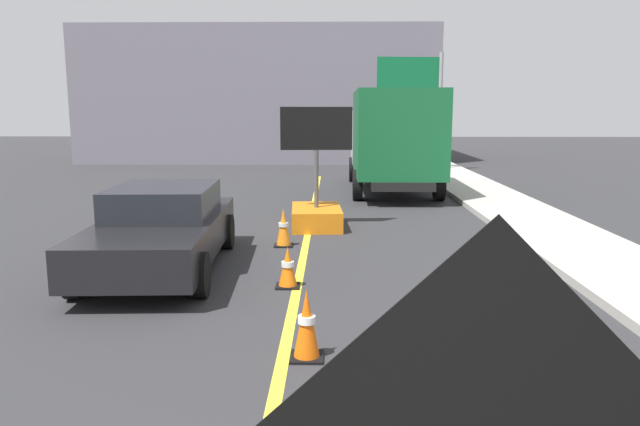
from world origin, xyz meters
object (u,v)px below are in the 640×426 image
at_px(traffic_cone_far_lane, 288,267).
at_px(pickup_car, 162,228).
at_px(box_truck, 393,137).
at_px(traffic_cone_curbside, 283,227).
at_px(arrow_board_trailer, 316,206).
at_px(traffic_cone_mid_lane, 307,325).
at_px(highway_guide_sign, 422,91).

bearing_deg(traffic_cone_far_lane, pickup_car, 154.86).
bearing_deg(box_truck, traffic_cone_curbside, -109.65).
xyz_separation_m(box_truck, pickup_car, (-4.77, -9.85, -1.07)).
distance_m(arrow_board_trailer, traffic_cone_far_lane, 4.75).
relative_size(pickup_car, traffic_cone_curbside, 6.25).
height_order(arrow_board_trailer, traffic_cone_mid_lane, arrow_board_trailer).
bearing_deg(traffic_cone_curbside, pickup_car, -137.21).
distance_m(highway_guide_sign, traffic_cone_mid_lane, 20.34).
bearing_deg(traffic_cone_curbside, highway_guide_sign, 71.83).
height_order(arrow_board_trailer, traffic_cone_far_lane, arrow_board_trailer).
height_order(box_truck, traffic_cone_far_lane, box_truck).
height_order(pickup_car, traffic_cone_far_lane, pickup_car).
bearing_deg(traffic_cone_curbside, traffic_cone_far_lane, -84.10).
height_order(traffic_cone_mid_lane, traffic_cone_far_lane, traffic_cone_mid_lane).
relative_size(box_truck, traffic_cone_mid_lane, 9.63).
xyz_separation_m(arrow_board_trailer, pickup_car, (-2.46, -3.72, 0.22)).
height_order(box_truck, traffic_cone_curbside, box_truck).
xyz_separation_m(box_truck, traffic_cone_far_lane, (-2.61, -10.86, -1.46)).
distance_m(pickup_car, traffic_cone_curbside, 2.57).
xyz_separation_m(arrow_board_trailer, highway_guide_sign, (4.11, 12.33, 2.94)).
bearing_deg(traffic_cone_mid_lane, traffic_cone_curbside, 97.19).
distance_m(arrow_board_trailer, highway_guide_sign, 13.33).
height_order(highway_guide_sign, traffic_cone_far_lane, highway_guide_sign).
bearing_deg(arrow_board_trailer, traffic_cone_mid_lane, -89.30).
relative_size(highway_guide_sign, traffic_cone_curbside, 6.60).
height_order(traffic_cone_far_lane, traffic_cone_curbside, traffic_cone_curbside).
relative_size(arrow_board_trailer, traffic_cone_curbside, 3.57).
height_order(pickup_car, traffic_cone_mid_lane, pickup_car).
bearing_deg(pickup_car, traffic_cone_curbside, 42.79).
height_order(arrow_board_trailer, pickup_car, arrow_board_trailer).
bearing_deg(traffic_cone_curbside, box_truck, 70.35).
height_order(highway_guide_sign, traffic_cone_mid_lane, highway_guide_sign).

